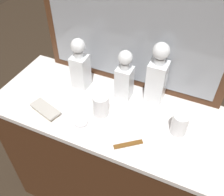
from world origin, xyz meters
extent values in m
plane|color=#2D2319|center=(0.00, 0.00, 0.00)|extent=(6.00, 6.00, 0.00)
cube|color=#472816|center=(0.00, 0.00, 0.42)|extent=(1.15, 0.47, 0.84)
cube|color=white|center=(0.00, 0.00, 0.86)|extent=(1.18, 0.49, 0.03)
cube|color=#472816|center=(0.00, 0.23, 1.19)|extent=(0.93, 0.03, 0.65)
cube|color=gray|center=(0.00, 0.21, 1.19)|extent=(0.85, 0.01, 0.57)
cube|color=white|center=(-0.22, 0.10, 0.96)|extent=(0.08, 0.08, 0.18)
cube|color=#9E5619|center=(-0.22, 0.10, 0.93)|extent=(0.07, 0.07, 0.12)
cylinder|color=white|center=(-0.22, 0.10, 1.06)|extent=(0.04, 0.04, 0.03)
sphere|color=white|center=(-0.22, 0.10, 1.11)|extent=(0.07, 0.07, 0.07)
cube|color=white|center=(0.01, 0.11, 0.96)|extent=(0.07, 0.07, 0.17)
cube|color=#9E5619|center=(0.01, 0.11, 0.93)|extent=(0.06, 0.06, 0.11)
cylinder|color=white|center=(0.01, 0.11, 1.06)|extent=(0.04, 0.04, 0.03)
sphere|color=white|center=(0.01, 0.11, 1.10)|extent=(0.07, 0.07, 0.07)
cube|color=white|center=(0.16, 0.16, 0.98)|extent=(0.09, 0.09, 0.21)
cube|color=#9E5619|center=(0.16, 0.16, 0.94)|extent=(0.07, 0.07, 0.15)
cylinder|color=white|center=(0.16, 0.16, 1.10)|extent=(0.05, 0.05, 0.03)
sphere|color=white|center=(0.16, 0.16, 1.15)|extent=(0.08, 0.08, 0.08)
cylinder|color=white|center=(-0.04, -0.04, 0.92)|extent=(0.07, 0.07, 0.11)
cylinder|color=silver|center=(-0.04, -0.04, 0.88)|extent=(0.07, 0.07, 0.01)
cylinder|color=white|center=(0.32, 0.00, 0.92)|extent=(0.07, 0.07, 0.10)
cylinder|color=silver|center=(0.32, 0.00, 0.88)|extent=(0.07, 0.07, 0.01)
cube|color=#B7A88C|center=(-0.28, -0.14, 0.88)|extent=(0.15, 0.09, 0.01)
cube|color=#B7B5AD|center=(-0.28, -0.14, 0.89)|extent=(0.16, 0.10, 0.01)
cylinder|color=silver|center=(-0.09, -0.13, 0.88)|extent=(0.06, 0.06, 0.01)
cube|color=brown|center=(0.14, -0.15, 0.87)|extent=(0.11, 0.09, 0.01)
camera|label=1|loc=(0.34, -0.76, 1.74)|focal=40.45mm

